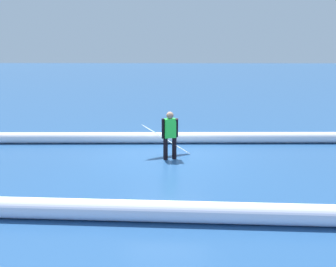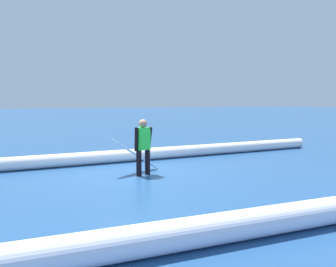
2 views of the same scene
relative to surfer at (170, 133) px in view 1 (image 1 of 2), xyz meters
The scene contains 5 objects.
ground_plane 0.87m from the surfer, 59.93° to the right, with size 173.95×173.95×0.00m, color navy.
surfer is the anchor object (origin of this frame).
surfboard 0.52m from the surfer, 72.89° to the right, with size 1.63×0.66×1.08m.
wave_crest_foreground 3.05m from the surfer, 42.11° to the right, with size 0.39×0.39×19.92m, color white.
wave_crest_midground 4.73m from the surfer, 65.92° to the left, with size 0.42×0.42×18.70m, color white.
Camera 1 is at (-0.38, 11.42, 3.29)m, focal length 40.38 mm.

